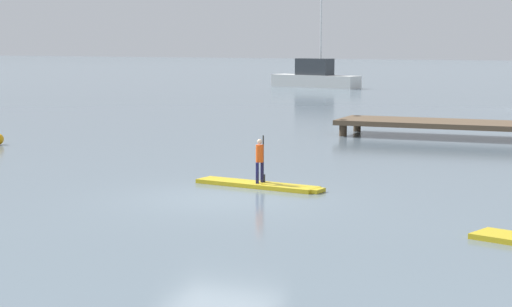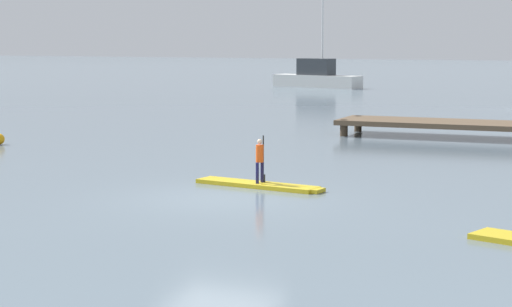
{
  "view_description": "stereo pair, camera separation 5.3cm",
  "coord_description": "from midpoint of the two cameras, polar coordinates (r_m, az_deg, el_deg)",
  "views": [
    {
      "loc": [
        8.5,
        -18.76,
        3.61
      ],
      "look_at": [
        0.27,
        1.37,
        0.86
      ],
      "focal_mm": 65.77,
      "sensor_mm": 36.0,
      "label": 1
    },
    {
      "loc": [
        8.55,
        -18.74,
        3.61
      ],
      "look_at": [
        0.27,
        1.37,
        0.86
      ],
      "focal_mm": 65.77,
      "sensor_mm": 36.0,
      "label": 2
    }
  ],
  "objects": [
    {
      "name": "ground_plane",
      "position": [
        20.91,
        -2.18,
        -2.74
      ],
      "size": [
        240.0,
        240.0,
        0.0
      ],
      "primitive_type": "plane",
      "color": "slate"
    },
    {
      "name": "motor_boat_small_navy",
      "position": [
        65.54,
        3.6,
        4.68
      ],
      "size": [
        6.72,
        3.14,
        6.53
      ],
      "color": "silver",
      "rests_on": "ground"
    },
    {
      "name": "paddler_child_solo",
      "position": [
        22.34,
        0.17,
        -0.3
      ],
      "size": [
        0.21,
        0.38,
        1.13
      ],
      "color": "#19194C",
      "rests_on": "paddleboard_near"
    },
    {
      "name": "paddleboard_near",
      "position": [
        22.42,
        0.15,
        -1.93
      ],
      "size": [
        3.36,
        1.13,
        0.1
      ],
      "color": "gold",
      "rests_on": "ground"
    }
  ]
}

